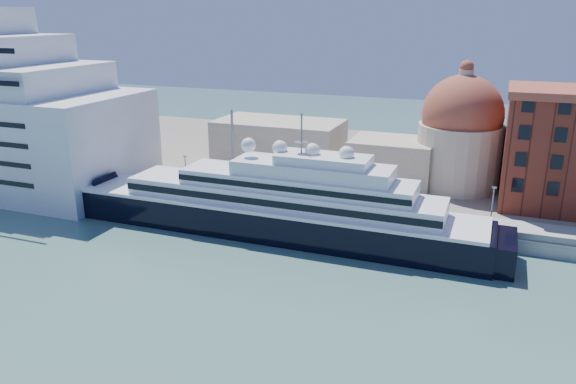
% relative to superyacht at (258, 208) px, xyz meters
% --- Properties ---
extents(ground, '(400.00, 400.00, 0.00)m').
position_rel_superyacht_xyz_m(ground, '(10.18, -23.00, -4.55)').
color(ground, '#37605D').
rests_on(ground, ground).
extents(quay, '(180.00, 10.00, 2.50)m').
position_rel_superyacht_xyz_m(quay, '(10.18, 11.00, -3.30)').
color(quay, gray).
rests_on(quay, ground).
extents(land, '(260.00, 72.00, 2.00)m').
position_rel_superyacht_xyz_m(land, '(10.18, 52.00, -3.55)').
color(land, slate).
rests_on(land, ground).
extents(quay_fence, '(180.00, 0.10, 1.20)m').
position_rel_superyacht_xyz_m(quay_fence, '(10.18, 6.50, -1.45)').
color(quay_fence, slate).
rests_on(quay_fence, quay).
extents(superyacht, '(88.12, 12.22, 26.34)m').
position_rel_superyacht_xyz_m(superyacht, '(0.00, 0.00, 0.00)').
color(superyacht, black).
rests_on(superyacht, ground).
extents(service_barge, '(12.23, 6.23, 2.63)m').
position_rel_superyacht_xyz_m(service_barge, '(-40.72, -3.33, -3.79)').
color(service_barge, white).
rests_on(service_barge, ground).
extents(church, '(66.00, 18.00, 25.50)m').
position_rel_superyacht_xyz_m(church, '(16.57, 34.72, 6.36)').
color(church, beige).
rests_on(church, land).
extents(lamp_posts, '(120.80, 2.40, 18.00)m').
position_rel_superyacht_xyz_m(lamp_posts, '(-2.48, 9.27, 5.30)').
color(lamp_posts, slate).
rests_on(lamp_posts, quay).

